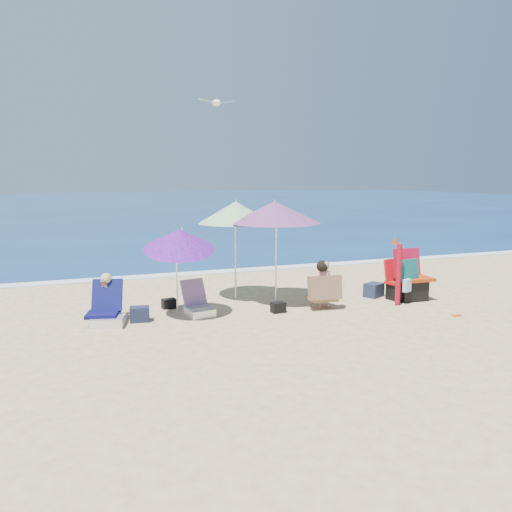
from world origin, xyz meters
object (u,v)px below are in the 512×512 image
object	(u,v)px
furled_umbrella	(398,268)
person_left	(106,299)
camp_chair_right	(401,285)
person_center	(324,286)
chair_rainbow	(198,306)
umbrella_striped	(236,212)
umbrella_blue	(179,239)
chair_navy	(107,313)
camp_chair_left	(410,284)
seagull	(216,103)
umbrella_turquoise	(275,212)

from	to	relation	value
furled_umbrella	person_left	bearing A→B (deg)	170.84
camp_chair_right	person_center	bearing A→B (deg)	-177.84
furled_umbrella	chair_rainbow	distance (m)	4.24
umbrella_striped	umbrella_blue	bearing A→B (deg)	-143.51
umbrella_blue	person_left	bearing A→B (deg)	165.56
umbrella_blue	chair_navy	world-z (taller)	umbrella_blue
umbrella_blue	chair_navy	xyz separation A→B (m)	(-1.37, 0.03, -1.31)
chair_navy	camp_chair_right	world-z (taller)	camp_chair_right
furled_umbrella	person_center	bearing A→B (deg)	171.36
chair_rainbow	person_left	distance (m)	1.73
furled_umbrella	camp_chair_left	world-z (taller)	furled_umbrella
chair_navy	camp_chair_left	world-z (taller)	camp_chair_left
chair_rainbow	person_center	size ratio (longest dim) A/B	0.71
umbrella_blue	person_center	xyz separation A→B (m)	(2.89, -0.35, -1.04)
furled_umbrella	person_center	distance (m)	1.65
camp_chair_left	person_left	world-z (taller)	camp_chair_left
furled_umbrella	seagull	xyz separation A→B (m)	(-3.46, 1.60, 3.40)
umbrella_blue	chair_rainbow	xyz separation A→B (m)	(0.35, 0.05, -1.34)
furled_umbrella	chair_navy	bearing A→B (deg)	173.95
chair_rainbow	seagull	xyz separation A→B (m)	(0.69, 0.95, 4.01)
seagull	chair_navy	bearing A→B (deg)	-157.99
furled_umbrella	chair_navy	distance (m)	5.93
camp_chair_left	camp_chair_right	world-z (taller)	camp_chair_left
umbrella_turquoise	person_left	size ratio (longest dim) A/B	2.79
person_center	person_left	bearing A→B (deg)	170.64
chair_navy	person_center	xyz separation A→B (m)	(4.26, -0.38, 0.28)
umbrella_blue	chair_rainbow	world-z (taller)	umbrella_blue
umbrella_striped	person_center	size ratio (longest dim) A/B	2.19
chair_rainbow	camp_chair_right	bearing A→B (deg)	-4.19
person_left	seagull	bearing A→B (deg)	15.36
furled_umbrella	person_center	xyz separation A→B (m)	(-1.61, 0.24, -0.30)
person_center	seagull	bearing A→B (deg)	143.84
chair_navy	umbrella_striped	bearing A→B (deg)	20.56
camp_chair_left	umbrella_blue	bearing A→B (deg)	176.78
umbrella_turquoise	camp_chair_right	xyz separation A→B (m)	(2.71, -0.73, -1.61)
camp_chair_right	umbrella_blue	bearing A→B (deg)	176.71
umbrella_turquoise	chair_navy	distance (m)	3.94
umbrella_blue	camp_chair_right	size ratio (longest dim) A/B	1.99
furled_umbrella	person_left	size ratio (longest dim) A/B	1.60
umbrella_blue	furled_umbrella	size ratio (longest dim) A/B	1.29
camp_chair_left	seagull	xyz separation A→B (m)	(-4.03, 1.29, 3.86)
chair_navy	camp_chair_right	xyz separation A→B (m)	(6.22, -0.30, 0.13)
umbrella_striped	seagull	xyz separation A→B (m)	(-0.44, -0.09, 2.27)
chair_rainbow	person_left	size ratio (longest dim) A/B	0.79
camp_chair_right	person_left	bearing A→B (deg)	174.24
umbrella_striped	umbrella_blue	xyz separation A→B (m)	(-1.48, -1.10, -0.40)
chair_rainbow	person_center	xyz separation A→B (m)	(2.54, -0.40, 0.31)
chair_navy	seagull	bearing A→B (deg)	22.01
umbrella_turquoise	person_center	world-z (taller)	umbrella_turquoise
umbrella_turquoise	seagull	size ratio (longest dim) A/B	3.29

